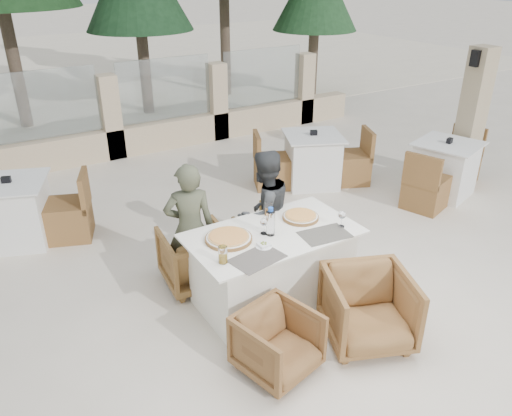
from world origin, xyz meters
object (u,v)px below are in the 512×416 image
pizza_left (229,238)px  armchair_far_right (266,234)px  dining_table (272,268)px  diner_left (190,228)px  pizza_right (301,216)px  armchair_far_left (195,257)px  bg_table_c (444,169)px  diner_right (264,212)px  bg_table_a (14,212)px  wine_glass_centre (264,225)px  water_bottle (271,221)px  armchair_near_left (278,343)px  wine_glass_corner (342,218)px  bg_table_b (312,160)px  armchair_near_right (368,309)px  beer_glass_left (223,255)px  beer_glass_right (269,208)px  olive_dish (264,245)px

pizza_left → armchair_far_right: 1.20m
dining_table → diner_left: bearing=131.0°
pizza_right → armchair_far_left: bearing=146.6°
pizza_left → bg_table_c: bearing=11.1°
armchair_far_left → diner_right: 0.85m
pizza_right → bg_table_a: size_ratio=0.22×
pizza_right → diner_left: size_ratio=0.26×
wine_glass_centre → pizza_left: bearing=169.0°
water_bottle → armchair_near_left: bearing=-118.7°
wine_glass_corner → bg_table_b: size_ratio=0.11×
wine_glass_centre → armchair_near_right: size_ratio=0.25×
beer_glass_left → bg_table_a: 3.11m
bg_table_a → pizza_left: bearing=-37.8°
bg_table_b → beer_glass_right: bearing=-112.9°
wine_glass_centre → olive_dish: wine_glass_centre is taller
dining_table → wine_glass_centre: wine_glass_centre is taller
wine_glass_centre → armchair_far_right: size_ratio=0.31×
armchair_far_left → beer_glass_right: bearing=157.4°
pizza_right → beer_glass_left: beer_glass_left is taller
beer_glass_left → armchair_far_right: size_ratio=0.26×
pizza_left → bg_table_a: size_ratio=0.26×
beer_glass_right → armchair_far_left: beer_glass_right is taller
water_bottle → armchair_far_right: bearing=59.5°
beer_glass_left → wine_glass_centre: bearing=23.1°
diner_left → bg_table_c: size_ratio=0.83×
dining_table → bg_table_b: bearing=45.4°
armchair_far_right → pizza_left: bearing=16.1°
armchair_near_right → diner_left: (-0.96, 1.55, 0.35)m
bg_table_b → dining_table: bearing=-110.5°
armchair_near_left → bg_table_c: size_ratio=0.36×
diner_left → bg_table_c: bearing=-158.2°
pizza_left → diner_left: size_ratio=0.32×
pizza_left → olive_dish: bearing=-51.5°
water_bottle → olive_dish: bearing=-137.8°
water_bottle → olive_dish: size_ratio=2.54×
pizza_right → beer_glass_left: bearing=-163.4°
armchair_near_left → olive_dish: bearing=53.8°
armchair_far_right → armchair_near_right: bearing=66.7°
diner_right → bg_table_b: 2.45m
armchair_far_right → wine_glass_corner: bearing=78.4°
pizza_right → beer_glass_right: size_ratio=2.37×
beer_glass_right → beer_glass_left: bearing=-146.1°
dining_table → wine_glass_centre: size_ratio=8.70×
wine_glass_centre → bg_table_a: wine_glass_centre is taller
armchair_near_right → bg_table_b: size_ratio=0.44×
wine_glass_centre → bg_table_b: (2.18, 2.10, -0.48)m
dining_table → armchair_far_right: size_ratio=2.73×
beer_glass_left → armchair_far_left: beer_glass_left is taller
beer_glass_left → bg_table_b: size_ratio=0.09×
diner_right → pizza_right: bearing=96.5°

